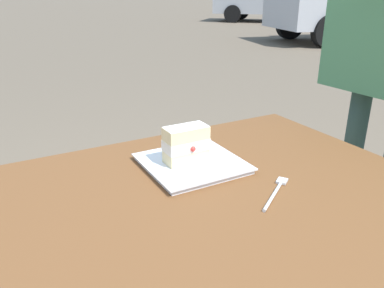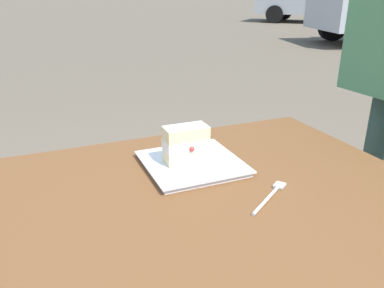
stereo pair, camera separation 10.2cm
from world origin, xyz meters
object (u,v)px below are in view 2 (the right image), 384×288
dessert_plate (192,164)px  cake_slice (186,144)px  dessert_fork (271,195)px  patio_table (165,243)px  parked_car_far (316,0)px

dessert_plate → cake_slice: cake_slice is taller
dessert_plate → dessert_fork: size_ratio=1.68×
patio_table → dessert_fork: bearing=162.8°
dessert_plate → parked_car_far: parked_car_far is taller
patio_table → dessert_plate: size_ratio=5.11×
patio_table → parked_car_far: 15.23m
patio_table → dessert_plate: bearing=-131.5°
dessert_plate → dessert_fork: dessert_plate is taller
dessert_plate → parked_car_far: bearing=-130.7°
dessert_plate → parked_car_far: 15.03m
patio_table → parked_car_far: (-9.93, -11.55, 0.18)m
patio_table → parked_car_far: size_ratio=0.29×
patio_table → dessert_fork: dessert_fork is taller
patio_table → dessert_fork: (-0.24, 0.07, 0.12)m
dessert_plate → dessert_fork: 0.25m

